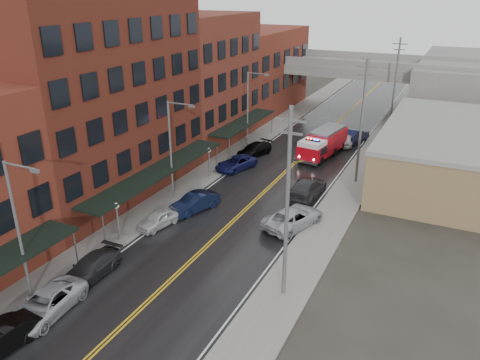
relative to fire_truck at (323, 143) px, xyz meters
The scene contains 31 objects.
road 11.39m from the fire_truck, 100.28° to the right, with size 11.00×160.00×0.02m, color black.
sidewalk_left 14.57m from the fire_truck, 130.00° to the right, with size 3.00×160.00×0.15m, color slate.
sidewalk_right 12.39m from the fire_truck, 64.52° to the right, with size 3.00×160.00×0.15m, color slate.
curb_left 13.57m from the fire_truck, 124.62° to the right, with size 0.30×160.00×0.15m, color gray.
curb_right 11.78m from the fire_truck, 71.85° to the right, with size 0.30×160.00×0.15m, color gray.
brick_building_b 24.83m from the fire_truck, 130.23° to the right, with size 9.00×20.00×18.00m, color #541C16.
brick_building_c 16.42m from the fire_truck, behind, with size 9.00×15.00×15.00m, color maroon.
brick_building_far 23.23m from the fire_truck, 132.17° to the left, with size 9.00×20.00×12.00m, color brown.
tan_building 14.06m from the fire_truck, ahead, with size 14.00×22.00×5.00m, color #93784F.
awning_1 20.49m from the fire_truck, 117.71° to the right, with size 2.60×18.00×3.09m.
awning_2 9.62m from the fire_truck, behind, with size 2.60×13.00×3.09m.
globe_lamp_1 26.48m from the fire_truck, 108.53° to the right, with size 0.44×0.44×3.12m.
globe_lamp_2 13.94m from the fire_truck, 127.16° to the right, with size 0.44×0.44×3.12m.
street_lamp_0 34.37m from the fire_truck, 104.50° to the right, with size 2.64×0.22×9.00m.
street_lamp_1 19.45m from the fire_truck, 116.60° to the right, with size 2.64×0.22×9.00m.
street_lamp_2 9.35m from the fire_truck, behind, with size 2.64×0.22×9.00m.
utility_pole_0 27.02m from the fire_truck, 78.76° to the right, with size 1.80×0.24×12.00m.
utility_pole_1 9.29m from the fire_truck, 49.60° to the right, with size 1.80×0.24×12.00m.
utility_pole_2 15.57m from the fire_truck, 69.54° to the left, with size 1.80×0.24×12.00m.
overpass 21.45m from the fire_truck, 95.50° to the left, with size 40.00×10.00×7.50m.
fire_truck is the anchor object (origin of this frame).
parked_car_left_2 34.49m from the fire_truck, 101.14° to the right, with size 2.40×5.20×1.45m, color #ABAEB3.
parked_car_left_3 30.61m from the fire_truck, 103.15° to the right, with size 1.98×4.87×1.41m, color black.
parked_car_left_4 23.06m from the fire_truck, 107.72° to the right, with size 1.56×3.88×1.32m, color silver.
parked_car_left_5 19.23m from the fire_truck, 107.74° to the right, with size 1.62×4.66×1.54m, color black.
parked_car_left_6 10.60m from the fire_truck, 131.60° to the right, with size 2.26×4.90×1.36m, color #13174A.
parked_car_left_7 7.74m from the fire_truck, 155.85° to the right, with size 1.98×4.87×1.41m, color black.
parked_car_right_0 17.52m from the fire_truck, 81.18° to the right, with size 2.63×5.70×1.58m, color #AEB0B6.
parked_car_right_1 11.47m from the fire_truck, 80.68° to the right, with size 2.35×5.78×1.68m, color #2B2B2E.
parked_car_right_2 5.41m from the fire_truck, 72.71° to the left, with size 1.78×4.43×1.51m, color white.
parked_car_right_3 7.06m from the fire_truck, 72.74° to the left, with size 1.78×5.10×1.68m, color black.
Camera 1 is at (15.23, -8.06, 17.82)m, focal length 35.00 mm.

